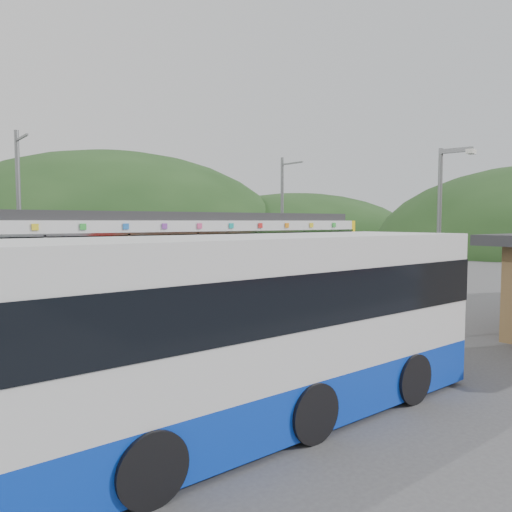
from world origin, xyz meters
TOP-DOWN VIEW (x-y plane):
  - ground at (0.00, 0.00)m, footprint 120.00×120.00m
  - hills at (6.19, 5.29)m, footprint 146.00×149.00m
  - platform at (0.00, 3.30)m, footprint 26.00×3.20m
  - yellow_line at (0.00, 2.00)m, footprint 26.00×0.10m
  - train at (-1.60, 6.00)m, footprint 20.44×3.01m
  - catenary_mast_west at (-7.00, 8.56)m, footprint 0.18×1.80m
  - catenary_mast_east at (7.00, 8.56)m, footprint 0.18×1.80m
  - bus at (-7.97, -6.65)m, footprint 11.51×2.91m
  - lamp_post at (0.91, -5.35)m, footprint 0.38×0.99m

SIDE VIEW (x-z plane):
  - ground at x=0.00m, z-range 0.00..0.00m
  - hills at x=6.19m, z-range -13.00..13.00m
  - platform at x=0.00m, z-range 0.00..0.30m
  - yellow_line at x=0.00m, z-range 0.30..0.31m
  - bus at x=-7.97m, z-range -0.06..3.07m
  - train at x=-1.60m, z-range 0.19..3.93m
  - lamp_post at x=0.91m, z-range 0.54..5.94m
  - catenary_mast_west at x=-7.00m, z-range 0.15..7.15m
  - catenary_mast_east at x=7.00m, z-range 0.15..7.15m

